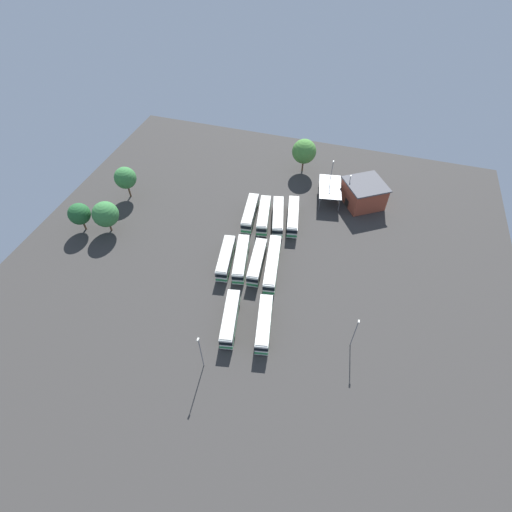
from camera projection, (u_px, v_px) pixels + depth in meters
name	position (u px, v px, depth m)	size (l,w,h in m)	color
ground_plane	(257.00, 267.00, 83.34)	(109.63, 109.63, 0.00)	#383533
bus_row0_slot1	(264.00, 324.00, 71.38)	(11.74, 4.64, 3.47)	silver
bus_row0_slot3	(230.00, 318.00, 72.18)	(11.79, 4.72, 3.47)	silver
bus_row1_slot1	(272.00, 264.00, 81.46)	(14.77, 4.77, 3.47)	silver
bus_row1_slot2	(257.00, 262.00, 81.89)	(11.78, 3.77, 3.47)	silver
bus_row1_slot3	(241.00, 259.00, 82.50)	(12.31, 4.86, 3.47)	silver
bus_row1_slot4	(226.00, 258.00, 82.64)	(11.44, 4.30, 3.47)	silver
bus_row2_slot0	(293.00, 216.00, 91.80)	(12.28, 4.72, 3.47)	silver
bus_row2_slot1	(278.00, 217.00, 91.72)	(12.23, 5.21, 3.47)	silver
bus_row2_slot2	(264.00, 215.00, 92.05)	(11.95, 4.60, 3.47)	silver
bus_row2_slot3	(250.00, 213.00, 92.64)	(11.90, 3.97, 3.47)	silver
depot_building	(364.00, 193.00, 95.70)	(12.74, 12.78, 6.19)	#99422D
maintenance_shelter	(330.00, 187.00, 96.58)	(11.00, 7.19, 3.84)	slate
lamp_post_far_corner	(355.00, 332.00, 67.11)	(0.56, 0.28, 8.14)	slate
lamp_post_near_entrance	(201.00, 352.00, 63.90)	(0.56, 0.28, 9.31)	slate
lamp_post_mid_lot	(348.00, 187.00, 95.70)	(0.56, 0.28, 7.71)	slate
lamp_post_by_building	(331.00, 176.00, 97.23)	(0.56, 0.28, 9.64)	slate
tree_northwest	(105.00, 214.00, 87.41)	(6.02, 6.02, 8.11)	brown
tree_south_edge	(79.00, 214.00, 87.83)	(5.07, 5.07, 7.42)	brown
tree_northeast	(125.00, 178.00, 95.55)	(5.50, 5.50, 8.64)	brown
tree_west_edge	(304.00, 151.00, 103.05)	(6.61, 6.61, 9.55)	brown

